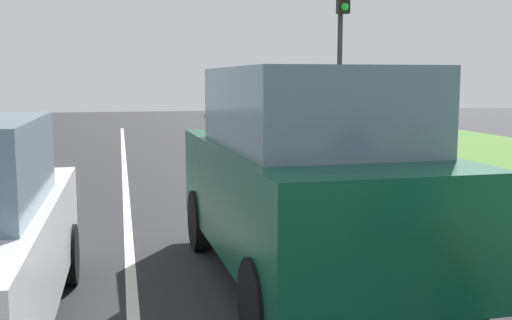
{
  "coord_description": "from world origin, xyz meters",
  "views": [
    {
      "loc": [
        -0.77,
        2.13,
        2.17
      ],
      "look_at": [
        0.81,
        9.36,
        1.2
      ],
      "focal_mm": 43.78,
      "sensor_mm": 36.0,
      "label": 1
    }
  ],
  "objects": [
    {
      "name": "traffic_light_near_right",
      "position": [
        5.17,
        18.44,
        3.42
      ],
      "size": [
        0.32,
        0.5,
        5.13
      ],
      "color": "#2D2D2D",
      "rests_on": "ground"
    },
    {
      "name": "curb_right",
      "position": [
        4.1,
        14.0,
        0.06
      ],
      "size": [
        0.24,
        48.0,
        0.12
      ],
      "primitive_type": "cube",
      "color": "#9E9B93",
      "rests_on": "ground"
    },
    {
      "name": "lane_line_right_edge",
      "position": [
        3.6,
        14.0,
        0.0
      ],
      "size": [
        0.12,
        32.0,
        0.01
      ],
      "primitive_type": "cube",
      "color": "silver",
      "rests_on": "ground"
    },
    {
      "name": "lane_line_center",
      "position": [
        -0.7,
        14.0,
        0.0
      ],
      "size": [
        0.12,
        32.0,
        0.01
      ],
      "primitive_type": "cube",
      "color": "silver",
      "rests_on": "ground"
    },
    {
      "name": "car_suv_ahead",
      "position": [
        1.12,
        8.32,
        1.17
      ],
      "size": [
        2.09,
        4.56,
        2.28
      ],
      "rotation": [
        0.0,
        0.0,
        0.03
      ],
      "color": "#0C472D",
      "rests_on": "ground"
    },
    {
      "name": "ground_plane",
      "position": [
        0.0,
        14.0,
        0.0
      ],
      "size": [
        60.0,
        60.0,
        0.0
      ],
      "primitive_type": "plane",
      "color": "#262628"
    }
  ]
}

